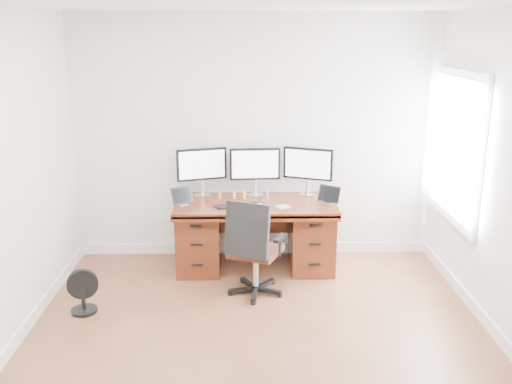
{
  "coord_description": "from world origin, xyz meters",
  "views": [
    {
      "loc": [
        -0.11,
        -3.97,
        2.51
      ],
      "look_at": [
        0.0,
        1.5,
        0.95
      ],
      "focal_mm": 40.0,
      "sensor_mm": 36.0,
      "label": 1
    }
  ],
  "objects_px": {
    "desk": "(255,232)",
    "keyboard": "(251,206)",
    "floor_fan": "(83,292)",
    "office_chair": "(254,264)",
    "monitor_center": "(255,166)"
  },
  "relations": [
    {
      "from": "office_chair",
      "to": "monitor_center",
      "type": "relative_size",
      "value": 1.78
    },
    {
      "from": "floor_fan",
      "to": "keyboard",
      "type": "bearing_deg",
      "value": 13.22
    },
    {
      "from": "desk",
      "to": "floor_fan",
      "type": "bearing_deg",
      "value": -147.61
    },
    {
      "from": "desk",
      "to": "monitor_center",
      "type": "bearing_deg",
      "value": 89.97
    },
    {
      "from": "office_chair",
      "to": "keyboard",
      "type": "bearing_deg",
      "value": 116.62
    },
    {
      "from": "office_chair",
      "to": "keyboard",
      "type": "distance_m",
      "value": 0.66
    },
    {
      "from": "floor_fan",
      "to": "keyboard",
      "type": "xyz_separation_m",
      "value": [
        1.55,
        0.83,
        0.56
      ]
    },
    {
      "from": "desk",
      "to": "office_chair",
      "type": "distance_m",
      "value": 0.69
    },
    {
      "from": "floor_fan",
      "to": "desk",
      "type": "bearing_deg",
      "value": 17.45
    },
    {
      "from": "desk",
      "to": "floor_fan",
      "type": "relative_size",
      "value": 4.12
    },
    {
      "from": "desk",
      "to": "keyboard",
      "type": "bearing_deg",
      "value": -105.17
    },
    {
      "from": "desk",
      "to": "monitor_center",
      "type": "height_order",
      "value": "monitor_center"
    },
    {
      "from": "desk",
      "to": "keyboard",
      "type": "xyz_separation_m",
      "value": [
        -0.05,
        -0.19,
        0.36
      ]
    },
    {
      "from": "desk",
      "to": "keyboard",
      "type": "height_order",
      "value": "keyboard"
    },
    {
      "from": "desk",
      "to": "floor_fan",
      "type": "distance_m",
      "value": 1.91
    }
  ]
}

